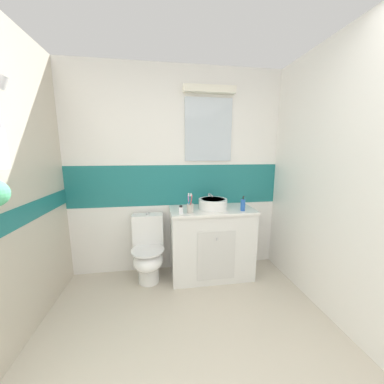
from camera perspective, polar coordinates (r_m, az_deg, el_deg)
The scene contains 9 objects.
ground_plane at distance 2.10m, azimuth -0.25°, elevation -35.87°, with size 3.20×3.48×0.04m, color beige.
wall_back_tiled at distance 2.70m, azimuth -4.04°, elevation 5.36°, with size 3.20×0.20×2.50m.
wall_right_plain at distance 2.14m, azimuth 38.38°, elevation 1.45°, with size 0.10×3.48×2.50m, color white.
vanity_cabinet at distance 2.69m, azimuth 5.10°, elevation -13.13°, with size 0.98×0.51×0.85m.
sink_basin at distance 2.53m, azimuth 5.56°, elevation -3.04°, with size 0.33×0.38×0.15m.
toilet at distance 2.65m, azimuth -11.56°, elevation -15.13°, with size 0.37×0.50×0.79m.
toothbrush_cup at distance 2.35m, azimuth -0.51°, elevation -4.13°, with size 0.08×0.08×0.22m.
soap_dispenser at distance 2.50m, azimuth 13.38°, elevation -3.35°, with size 0.05×0.05×0.17m.
perfume_flask_small at distance 2.31m, azimuth -2.99°, elevation -4.75°, with size 0.05×0.03×0.09m.
Camera 1 is at (-0.21, -0.24, 1.50)m, focal length 20.07 mm.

